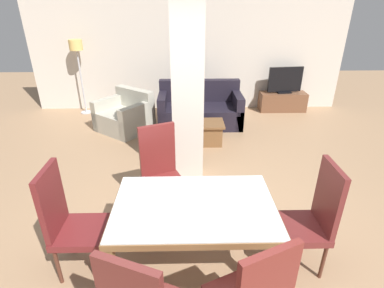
{
  "coord_description": "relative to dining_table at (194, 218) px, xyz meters",
  "views": [
    {
      "loc": [
        -0.07,
        -2.2,
        2.42
      ],
      "look_at": [
        0.0,
        0.95,
        0.89
      ],
      "focal_mm": 28.0,
      "sensor_mm": 36.0,
      "label": 1
    }
  ],
  "objects": [
    {
      "name": "sofa",
      "position": [
        0.23,
        3.8,
        -0.29
      ],
      "size": [
        1.71,
        0.88,
        0.88
      ],
      "rotation": [
        0.0,
        0.0,
        3.14
      ],
      "color": "black",
      "rests_on": "ground_plane"
    },
    {
      "name": "divider_pillar",
      "position": [
        -0.04,
        1.72,
        0.76
      ],
      "size": [
        0.43,
        0.34,
        2.7
      ],
      "color": "beige",
      "rests_on": "ground_plane"
    },
    {
      "name": "dining_chair_head_left",
      "position": [
        -1.17,
        0.0,
        0.0
      ],
      "size": [
        0.46,
        0.46,
        1.13
      ],
      "rotation": [
        0.0,
        0.0,
        -1.57
      ],
      "color": "maroon",
      "rests_on": "ground_plane"
    },
    {
      "name": "tv_screen",
      "position": [
        2.24,
        4.61,
        0.14
      ],
      "size": [
        0.81,
        0.24,
        0.6
      ],
      "rotation": [
        0.0,
        0.0,
        3.27
      ],
      "color": "black",
      "rests_on": "tv_stand"
    },
    {
      "name": "coffee_table",
      "position": [
        0.23,
        2.84,
        -0.38
      ],
      "size": [
        0.78,
        0.5,
        0.41
      ],
      "color": "brown",
      "rests_on": "ground_plane"
    },
    {
      "name": "back_wall",
      "position": [
        0.0,
        4.89,
        0.76
      ],
      "size": [
        7.2,
        0.09,
        2.7
      ],
      "color": "beige",
      "rests_on": "ground_plane"
    },
    {
      "name": "ground_plane",
      "position": [
        0.0,
        0.0,
        -0.59
      ],
      "size": [
        18.0,
        18.0,
        0.0
      ],
      "primitive_type": "plane",
      "color": "#9D7A58"
    },
    {
      "name": "dining_chair_far_left",
      "position": [
        -0.37,
        0.88,
        0.0
      ],
      "size": [
        0.6,
        0.6,
        1.13
      ],
      "rotation": [
        0.0,
        0.0,
        -2.74
      ],
      "color": "maroon",
      "rests_on": "ground_plane"
    },
    {
      "name": "armchair",
      "position": [
        -1.29,
        3.53,
        -0.31
      ],
      "size": [
        1.27,
        1.25,
        0.79
      ],
      "rotation": [
        0.0,
        0.0,
        2.48
      ],
      "color": "#B2AF9E",
      "rests_on": "ground_plane"
    },
    {
      "name": "dining_table",
      "position": [
        0.0,
        0.0,
        0.0
      ],
      "size": [
        1.48,
        0.97,
        0.74
      ],
      "color": "brown",
      "rests_on": "ground_plane"
    },
    {
      "name": "tv_stand",
      "position": [
        2.24,
        4.61,
        -0.37
      ],
      "size": [
        1.08,
        0.4,
        0.44
      ],
      "color": "brown",
      "rests_on": "ground_plane"
    },
    {
      "name": "dining_chair_head_right",
      "position": [
        1.11,
        0.0,
        0.0
      ],
      "size": [
        0.46,
        0.46,
        1.13
      ],
      "rotation": [
        0.0,
        0.0,
        1.57
      ],
      "color": "maroon",
      "rests_on": "ground_plane"
    },
    {
      "name": "floor_lamp",
      "position": [
        -2.42,
        4.56,
        0.78
      ],
      "size": [
        0.28,
        0.28,
        1.65
      ],
      "color": "#B7B7BC",
      "rests_on": "ground_plane"
    },
    {
      "name": "bottle",
      "position": [
        0.18,
        2.86,
        -0.08
      ],
      "size": [
        0.07,
        0.07,
        0.27
      ],
      "color": "#B2B7BC",
      "rests_on": "coffee_table"
    }
  ]
}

